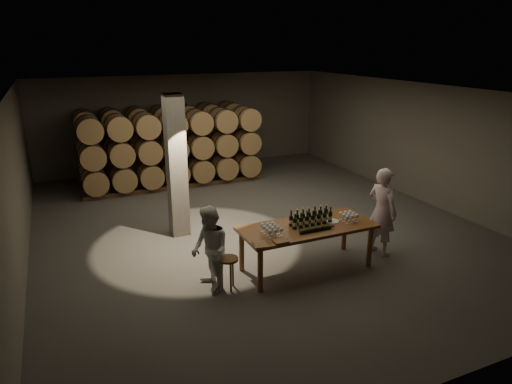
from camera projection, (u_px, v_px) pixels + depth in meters
name	position (u px, v px, depth m)	size (l,w,h in m)	color
room	(176.00, 167.00, 10.11)	(12.00, 12.00, 12.00)	#514E4B
tasting_table	(307.00, 231.00, 8.72)	(2.60, 1.10, 0.90)	brown
barrel_stack_back	(163.00, 140.00, 14.90)	(5.48, 0.95, 2.31)	#53321C
barrel_stack_front	(174.00, 148.00, 13.69)	(5.48, 0.95, 2.31)	#53321C
bottle_cluster	(311.00, 219.00, 8.73)	(0.86, 0.23, 0.32)	black
lying_bottles	(316.00, 229.00, 8.42)	(0.75, 0.08, 0.08)	black
glass_cluster_left	(272.00, 228.00, 8.29)	(0.30, 0.41, 0.17)	silver
glass_cluster_right	(349.00, 215.00, 8.90)	(0.30, 0.30, 0.17)	silver
plate	(332.00, 221.00, 8.89)	(0.27, 0.27, 0.02)	white
notebook_near	(281.00, 241.00, 7.98)	(0.25, 0.20, 0.03)	brown
notebook_corner	(260.00, 245.00, 7.86)	(0.23, 0.29, 0.03)	brown
pen	(284.00, 240.00, 8.07)	(0.01, 0.01, 0.15)	black
stool	(228.00, 264.00, 8.09)	(0.36, 0.36, 0.60)	#53321C
person_man	(382.00, 211.00, 9.36)	(0.67, 0.44, 1.85)	silver
person_woman	(210.00, 250.00, 7.95)	(0.76, 0.59, 1.57)	silver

